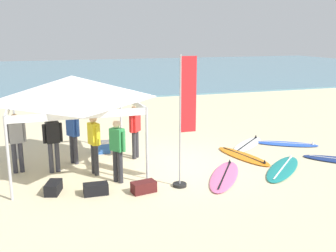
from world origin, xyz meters
TOP-DOWN VIEW (x-y plane):
  - ground_plane at (0.00, 0.00)m, footprint 80.00×80.00m
  - sea at (0.00, 30.49)m, footprint 80.00×36.00m
  - canopy_tent at (-2.81, 0.38)m, footprint 3.47×3.47m
  - surfboard_orange at (2.40, -0.06)m, footprint 1.14×2.42m
  - surfboard_white at (3.21, 1.11)m, footprint 2.13×1.99m
  - surfboard_pink at (1.04, -1.49)m, footprint 2.03×2.51m
  - surfboard_blue at (4.58, 0.75)m, footprint 2.21×1.67m
  - surfboard_teal at (2.93, -1.48)m, footprint 2.34×2.26m
  - person_blue at (-2.81, 1.01)m, footprint 0.38×0.48m
  - person_yellow at (-2.34, -0.14)m, footprint 0.32×0.53m
  - person_black at (-3.42, 0.38)m, footprint 0.55×0.27m
  - person_green at (-1.84, -0.95)m, footprint 0.39×0.46m
  - person_red at (-0.91, 0.94)m, footprint 0.40×0.44m
  - person_grey at (-4.40, 0.69)m, footprint 0.54×0.28m
  - banner_flag at (-0.27, -1.74)m, footprint 0.60×0.36m
  - gear_bag_near_tent at (-1.37, -1.83)m, footprint 0.65×0.42m
  - gear_bag_by_pole at (-3.52, -1.17)m, footprint 0.48×0.67m
  - gear_bag_on_sand at (-2.53, -1.59)m, footprint 0.61×0.34m
  - cooler_box at (-1.83, 1.83)m, footprint 0.50×0.36m

SIDE VIEW (x-z plane):
  - ground_plane at x=0.00m, z-range 0.00..0.00m
  - surfboard_pink at x=1.04m, z-range -0.06..0.13m
  - surfboard_teal at x=2.93m, z-range -0.06..0.13m
  - surfboard_orange at x=2.40m, z-range -0.06..0.13m
  - surfboard_white at x=3.21m, z-range -0.06..0.13m
  - surfboard_blue at x=4.58m, z-range -0.06..0.13m
  - sea at x=0.00m, z-range 0.00..0.10m
  - gear_bag_near_tent at x=-1.37m, z-range 0.00..0.28m
  - gear_bag_by_pole at x=-3.52m, z-range 0.00..0.28m
  - gear_bag_on_sand at x=-2.53m, z-range 0.00..0.28m
  - cooler_box at x=-1.83m, z-range 0.00..0.39m
  - person_blue at x=-2.81m, z-range 0.13..1.84m
  - person_yellow at x=-2.34m, z-range 0.13..1.84m
  - person_black at x=-3.42m, z-range 0.13..1.84m
  - person_green at x=-1.84m, z-range 0.13..1.84m
  - person_red at x=-0.91m, z-range 0.13..1.84m
  - person_grey at x=-4.40m, z-range 0.13..1.84m
  - banner_flag at x=-0.27m, z-range -0.13..3.27m
  - canopy_tent at x=-2.81m, z-range 1.01..3.76m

